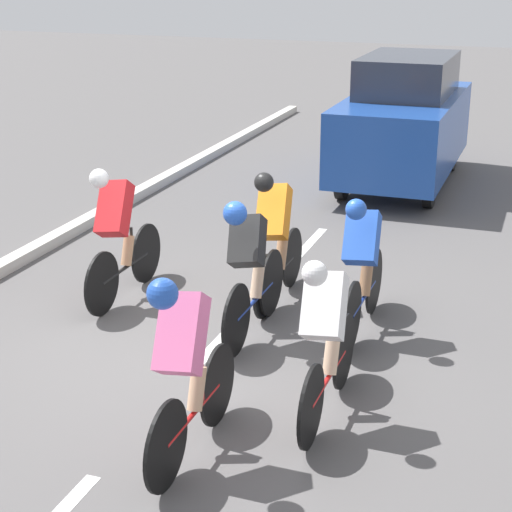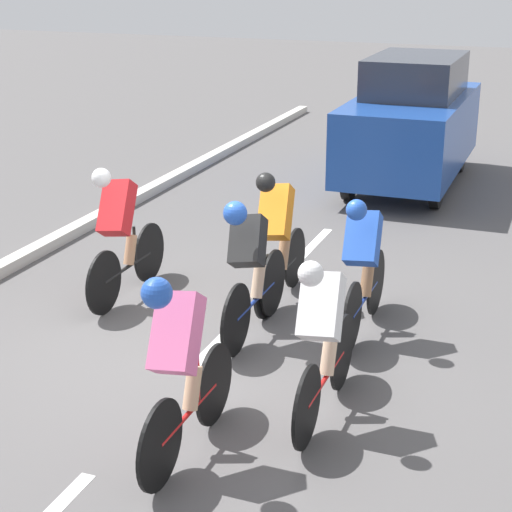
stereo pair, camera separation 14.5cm
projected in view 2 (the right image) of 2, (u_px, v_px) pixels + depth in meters
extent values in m
plane|color=#565454|center=(215.00, 346.00, 8.46)|extent=(60.00, 60.00, 0.00)
cube|color=white|center=(220.00, 340.00, 8.57)|extent=(0.12, 1.40, 0.01)
cube|color=white|center=(314.00, 244.00, 11.39)|extent=(0.12, 1.40, 0.01)
cylinder|color=black|center=(295.00, 258.00, 9.87)|extent=(0.03, 0.70, 0.70)
cylinder|color=black|center=(266.00, 286.00, 9.02)|extent=(0.03, 0.70, 0.70)
cylinder|color=black|center=(281.00, 271.00, 9.44)|extent=(0.04, 0.96, 0.04)
cylinder|color=black|center=(286.00, 249.00, 9.52)|extent=(0.04, 0.04, 0.42)
cylinder|color=yellow|center=(283.00, 262.00, 9.45)|extent=(0.07, 0.07, 0.16)
cylinder|color=tan|center=(283.00, 254.00, 9.45)|extent=(0.12, 0.23, 0.36)
cube|color=orange|center=(276.00, 212.00, 9.13)|extent=(0.39, 0.50, 0.62)
sphere|color=black|center=(266.00, 182.00, 8.82)|extent=(0.21, 0.21, 0.21)
cylinder|color=black|center=(342.00, 352.00, 7.55)|extent=(0.03, 0.68, 0.68)
cylinder|color=black|center=(307.00, 407.00, 6.64)|extent=(0.03, 0.68, 0.68)
cylinder|color=red|center=(326.00, 378.00, 7.10)|extent=(0.04, 1.04, 0.04)
cylinder|color=red|center=(332.00, 346.00, 7.19)|extent=(0.04, 0.04, 0.42)
cylinder|color=#1999D8|center=(328.00, 365.00, 7.11)|extent=(0.07, 0.07, 0.16)
cylinder|color=beige|center=(329.00, 355.00, 7.10)|extent=(0.12, 0.23, 0.36)
cube|color=white|center=(321.00, 306.00, 6.79)|extent=(0.37, 0.47, 0.58)
sphere|color=white|center=(311.00, 274.00, 6.49)|extent=(0.20, 0.20, 0.20)
cylinder|color=black|center=(376.00, 282.00, 9.13)|extent=(0.03, 0.70, 0.70)
cylinder|color=black|center=(352.00, 318.00, 8.24)|extent=(0.03, 0.70, 0.70)
cylinder|color=navy|center=(364.00, 299.00, 8.68)|extent=(0.04, 1.01, 0.04)
cylinder|color=navy|center=(369.00, 274.00, 8.77)|extent=(0.04, 0.04, 0.42)
cylinder|color=white|center=(366.00, 288.00, 8.69)|extent=(0.07, 0.07, 0.16)
cylinder|color=#9E704C|center=(367.00, 280.00, 8.69)|extent=(0.12, 0.23, 0.36)
cube|color=blue|center=(363.00, 238.00, 8.37)|extent=(0.36, 0.46, 0.56)
sphere|color=blue|center=(356.00, 210.00, 8.07)|extent=(0.20, 0.20, 0.20)
cylinder|color=black|center=(149.00, 253.00, 10.03)|extent=(0.03, 0.70, 0.70)
cylinder|color=black|center=(104.00, 283.00, 9.11)|extent=(0.03, 0.70, 0.70)
cylinder|color=black|center=(128.00, 267.00, 9.57)|extent=(0.04, 1.05, 0.04)
cylinder|color=black|center=(135.00, 244.00, 9.66)|extent=(0.04, 0.04, 0.42)
cylinder|color=#1999D8|center=(129.00, 257.00, 9.58)|extent=(0.07, 0.07, 0.16)
cylinder|color=tan|center=(130.00, 250.00, 9.58)|extent=(0.12, 0.23, 0.36)
cube|color=red|center=(117.00, 208.00, 9.25)|extent=(0.39, 0.50, 0.63)
sphere|color=white|center=(101.00, 178.00, 8.94)|extent=(0.21, 0.21, 0.21)
cylinder|color=black|center=(214.00, 384.00, 6.98)|extent=(0.03, 0.68, 0.68)
cylinder|color=black|center=(160.00, 445.00, 6.12)|extent=(0.03, 0.68, 0.68)
cylinder|color=red|center=(189.00, 413.00, 6.55)|extent=(0.04, 0.98, 0.04)
cylinder|color=red|center=(198.00, 379.00, 6.63)|extent=(0.04, 0.04, 0.42)
cylinder|color=yellow|center=(191.00, 398.00, 6.56)|extent=(0.07, 0.07, 0.16)
cylinder|color=#DBAD84|center=(192.00, 388.00, 6.56)|extent=(0.12, 0.23, 0.36)
cube|color=pink|center=(177.00, 333.00, 6.24)|extent=(0.38, 0.50, 0.63)
sphere|color=blue|center=(157.00, 293.00, 5.92)|extent=(0.23, 0.23, 0.23)
cylinder|color=black|center=(273.00, 283.00, 9.09)|extent=(0.03, 0.72, 0.72)
cylinder|color=black|center=(236.00, 320.00, 8.17)|extent=(0.03, 0.72, 0.72)
cylinder|color=navy|center=(255.00, 300.00, 8.63)|extent=(0.04, 1.05, 0.04)
cylinder|color=navy|center=(262.00, 275.00, 8.72)|extent=(0.04, 0.04, 0.42)
cylinder|color=yellow|center=(257.00, 290.00, 8.64)|extent=(0.07, 0.07, 0.16)
cylinder|color=beige|center=(258.00, 281.00, 8.64)|extent=(0.12, 0.23, 0.36)
cube|color=black|center=(248.00, 241.00, 8.33)|extent=(0.40, 0.44, 0.56)
sphere|color=blue|center=(235.00, 213.00, 8.04)|extent=(0.23, 0.23, 0.23)
cylinder|color=black|center=(437.00, 188.00, 12.91)|extent=(0.14, 0.64, 0.64)
cylinder|color=black|center=(349.00, 180.00, 13.36)|extent=(0.14, 0.64, 0.64)
cylinder|color=black|center=(460.00, 153.00, 15.10)|extent=(0.14, 0.64, 0.64)
cylinder|color=black|center=(385.00, 148.00, 15.56)|extent=(0.14, 0.64, 0.64)
cube|color=#1E479E|center=(410.00, 132.00, 14.04)|extent=(1.70, 4.03, 1.15)
cube|color=#2D333D|center=(416.00, 75.00, 13.92)|extent=(1.39, 2.21, 0.63)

